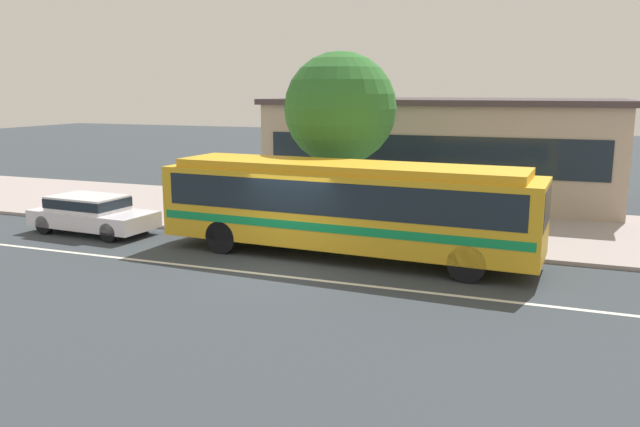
{
  "coord_description": "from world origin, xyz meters",
  "views": [
    {
      "loc": [
        7.07,
        -15.56,
        4.86
      ],
      "look_at": [
        0.58,
        1.46,
        1.3
      ],
      "focal_mm": 35.63,
      "sensor_mm": 36.0,
      "label": 1
    }
  ],
  "objects_px": {
    "transit_bus": "(346,203)",
    "street_tree_near_stop": "(340,109)",
    "sedan_behind_bus": "(91,212)",
    "pedestrian_waiting_near_sign": "(513,220)",
    "bus_stop_sign": "(498,203)"
  },
  "relations": [
    {
      "from": "transit_bus",
      "to": "street_tree_near_stop",
      "type": "relative_size",
      "value": 1.86
    },
    {
      "from": "transit_bus",
      "to": "street_tree_near_stop",
      "type": "distance_m",
      "value": 4.52
    },
    {
      "from": "sedan_behind_bus",
      "to": "street_tree_near_stop",
      "type": "distance_m",
      "value": 9.25
    },
    {
      "from": "transit_bus",
      "to": "pedestrian_waiting_near_sign",
      "type": "bearing_deg",
      "value": 22.67
    },
    {
      "from": "sedan_behind_bus",
      "to": "bus_stop_sign",
      "type": "relative_size",
      "value": 1.95
    },
    {
      "from": "sedan_behind_bus",
      "to": "bus_stop_sign",
      "type": "distance_m",
      "value": 13.47
    },
    {
      "from": "pedestrian_waiting_near_sign",
      "to": "transit_bus",
      "type": "bearing_deg",
      "value": -157.33
    },
    {
      "from": "street_tree_near_stop",
      "to": "pedestrian_waiting_near_sign",
      "type": "bearing_deg",
      "value": -14.39
    },
    {
      "from": "bus_stop_sign",
      "to": "street_tree_near_stop",
      "type": "distance_m",
      "value": 6.3
    },
    {
      "from": "bus_stop_sign",
      "to": "street_tree_near_stop",
      "type": "relative_size",
      "value": 0.38
    },
    {
      "from": "transit_bus",
      "to": "street_tree_near_stop",
      "type": "height_order",
      "value": "street_tree_near_stop"
    },
    {
      "from": "transit_bus",
      "to": "street_tree_near_stop",
      "type": "xyz_separation_m",
      "value": [
        -1.37,
        3.44,
        2.6
      ]
    },
    {
      "from": "pedestrian_waiting_near_sign",
      "to": "bus_stop_sign",
      "type": "distance_m",
      "value": 0.7
    },
    {
      "from": "bus_stop_sign",
      "to": "street_tree_near_stop",
      "type": "xyz_separation_m",
      "value": [
        -5.49,
        1.64,
        2.62
      ]
    },
    {
      "from": "transit_bus",
      "to": "street_tree_near_stop",
      "type": "bearing_deg",
      "value": 111.78
    }
  ]
}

